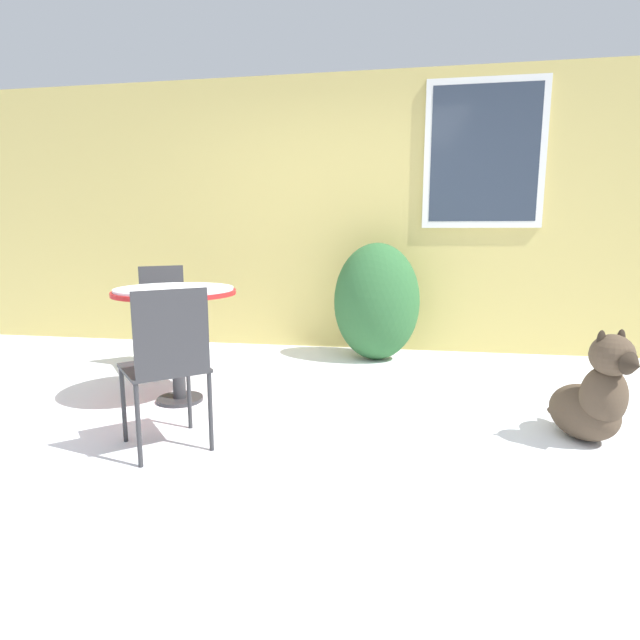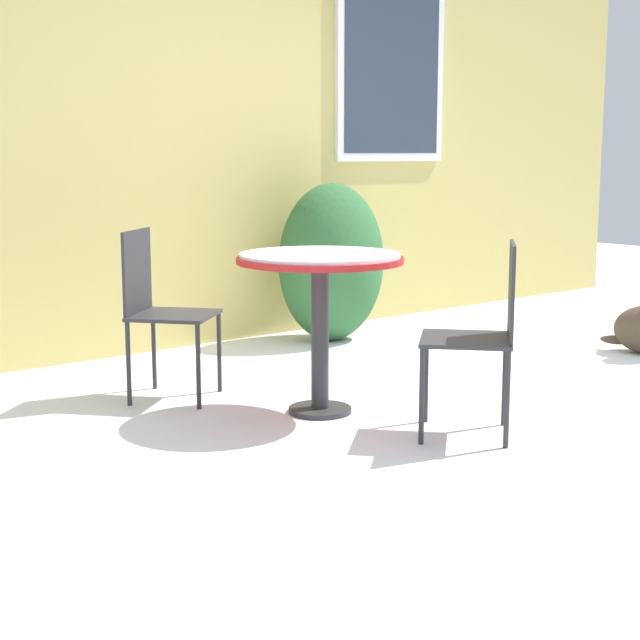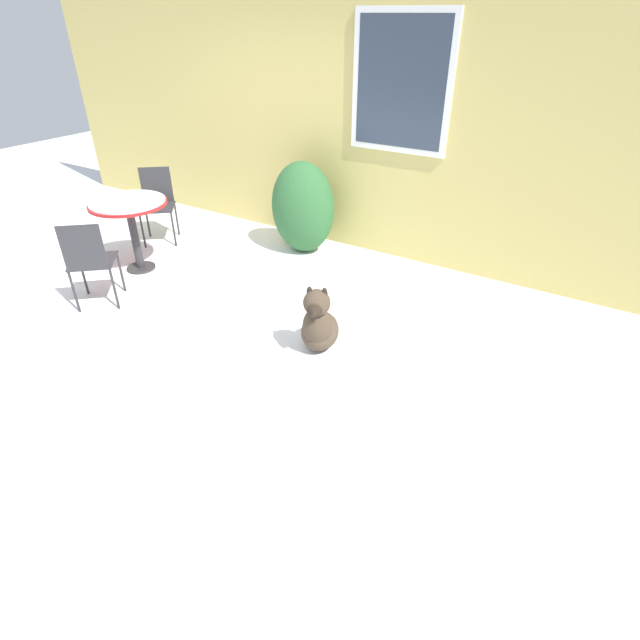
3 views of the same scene
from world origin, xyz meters
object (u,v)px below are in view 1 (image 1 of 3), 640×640
at_px(patio_chair_near_table, 167,313).
at_px(dog, 593,399).
at_px(patio_table, 175,307).
at_px(patio_chair_far_side, 167,362).

distance_m(patio_chair_near_table, dog, 3.18).
xyz_separation_m(patio_table, patio_chair_near_table, (-0.45, 0.75, -0.17)).
bearing_deg(patio_chair_far_side, patio_chair_near_table, -104.94).
distance_m(patio_table, patio_chair_far_side, 0.84).
relative_size(patio_chair_near_table, dog, 1.35).
xyz_separation_m(patio_chair_far_side, dog, (2.24, 0.49, -0.24)).
relative_size(patio_table, dog, 1.24).
relative_size(patio_table, patio_chair_far_side, 0.92).
bearing_deg(patio_chair_near_table, dog, -58.63).
bearing_deg(patio_table, patio_chair_far_side, -68.01).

